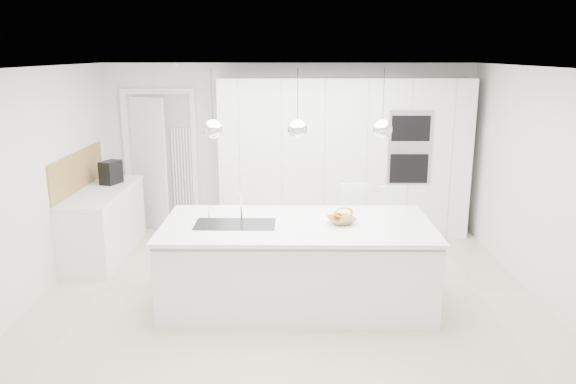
{
  "coord_description": "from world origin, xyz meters",
  "views": [
    {
      "loc": [
        0.05,
        -5.91,
        2.65
      ],
      "look_at": [
        0.0,
        0.3,
        1.1
      ],
      "focal_mm": 35.0,
      "sensor_mm": 36.0,
      "label": 1
    }
  ],
  "objects_px": {
    "fruit_bowl": "(341,220)",
    "bar_stool_right": "(393,230)",
    "island_base": "(297,267)",
    "espresso_machine": "(111,172)",
    "bar_stool_left": "(355,230)"
  },
  "relations": [
    {
      "from": "fruit_bowl",
      "to": "bar_stool_right",
      "type": "bearing_deg",
      "value": 53.42
    },
    {
      "from": "island_base",
      "to": "bar_stool_right",
      "type": "distance_m",
      "value": 1.57
    },
    {
      "from": "espresso_machine",
      "to": "bar_stool_left",
      "type": "xyz_separation_m",
      "value": [
        3.25,
        -0.95,
        -0.51
      ]
    },
    {
      "from": "fruit_bowl",
      "to": "espresso_machine",
      "type": "bearing_deg",
      "value": 148.64
    },
    {
      "from": "espresso_machine",
      "to": "bar_stool_left",
      "type": "relative_size",
      "value": 0.29
    },
    {
      "from": "fruit_bowl",
      "to": "espresso_machine",
      "type": "relative_size",
      "value": 0.92
    },
    {
      "from": "bar_stool_right",
      "to": "bar_stool_left",
      "type": "bearing_deg",
      "value": -167.22
    },
    {
      "from": "espresso_machine",
      "to": "bar_stool_left",
      "type": "bearing_deg",
      "value": 2.89
    },
    {
      "from": "bar_stool_left",
      "to": "fruit_bowl",
      "type": "bearing_deg",
      "value": -112.33
    },
    {
      "from": "island_base",
      "to": "bar_stool_left",
      "type": "distance_m",
      "value": 1.16
    },
    {
      "from": "island_base",
      "to": "bar_stool_left",
      "type": "height_order",
      "value": "bar_stool_left"
    },
    {
      "from": "fruit_bowl",
      "to": "island_base",
      "type": "bearing_deg",
      "value": -175.49
    },
    {
      "from": "espresso_machine",
      "to": "bar_stool_left",
      "type": "height_order",
      "value": "espresso_machine"
    },
    {
      "from": "island_base",
      "to": "bar_stool_right",
      "type": "relative_size",
      "value": 2.71
    },
    {
      "from": "island_base",
      "to": "fruit_bowl",
      "type": "bearing_deg",
      "value": 4.51
    }
  ]
}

